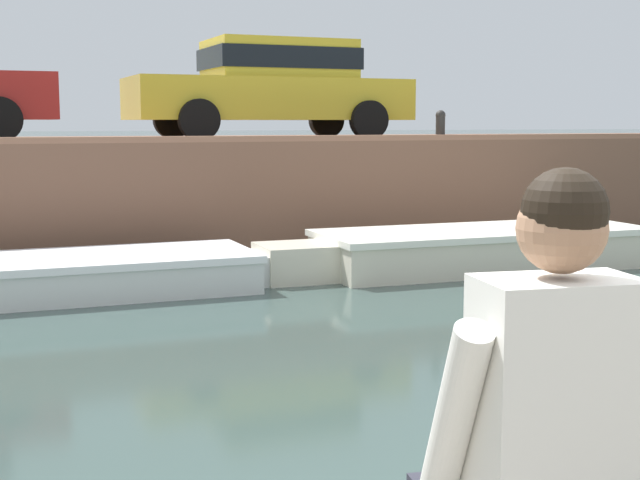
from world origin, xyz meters
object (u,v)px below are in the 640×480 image
car_centre_yellow (272,85)px  person_seated_left (545,424)px  boat_moored_east_cream (468,249)px  boat_moored_central_white (67,276)px  mooring_bollard_east (440,124)px

car_centre_yellow → person_seated_left: (-3.69, -11.79, -1.28)m
car_centre_yellow → boat_moored_east_cream: bearing=-69.8°
car_centre_yellow → person_seated_left: size_ratio=4.56×
boat_moored_central_white → car_centre_yellow: (3.68, 3.40, 2.27)m
boat_moored_east_cream → car_centre_yellow: car_centre_yellow is taller
mooring_bollard_east → boat_moored_central_white: bearing=-163.4°
mooring_bollard_east → person_seated_left: size_ratio=0.46×
boat_moored_east_cream → mooring_bollard_east: (0.73, 1.96, 1.62)m
boat_moored_central_white → person_seated_left: (-0.01, -8.39, 0.99)m
boat_moored_east_cream → person_seated_left: 9.62m
boat_moored_east_cream → mooring_bollard_east: 2.65m
mooring_bollard_east → person_seated_left: bearing=-119.7°
boat_moored_central_white → mooring_bollard_east: 6.23m
person_seated_left → boat_moored_central_white: bearing=89.9°
boat_moored_east_cream → person_seated_left: person_seated_left is taller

